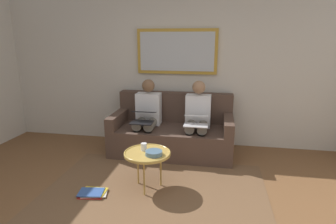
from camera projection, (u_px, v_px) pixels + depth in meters
name	position (u px, v px, depth m)	size (l,w,h in m)	color
wall_rear	(178.00, 67.00, 4.67)	(6.00, 0.12, 2.60)	beige
area_rug	(155.00, 191.00, 3.33)	(2.60, 1.80, 0.01)	brown
couch	(173.00, 132.00, 4.46)	(1.85, 0.90, 0.90)	#4C382D
framed_mirror	(177.00, 52.00, 4.52)	(1.30, 0.05, 0.72)	#B7892D
coffee_table	(147.00, 154.00, 3.28)	(0.55, 0.55, 0.47)	tan
cup	(144.00, 147.00, 3.33)	(0.07, 0.07, 0.09)	silver
bowl	(154.00, 153.00, 3.21)	(0.20, 0.20, 0.05)	slate
person_left	(198.00, 116.00, 4.25)	(0.38, 0.58, 1.14)	silver
laptop_silver	(196.00, 120.00, 4.01)	(0.34, 0.33, 0.14)	silver
person_right	(147.00, 114.00, 4.39)	(0.38, 0.58, 1.14)	silver
laptop_black	(143.00, 117.00, 4.15)	(0.32, 0.38, 0.16)	black
magazine_stack	(93.00, 193.00, 3.24)	(0.35, 0.27, 0.04)	red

